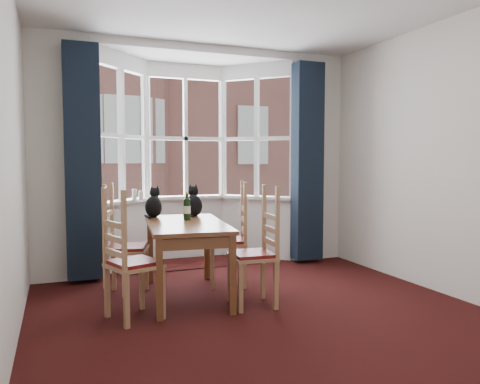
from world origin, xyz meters
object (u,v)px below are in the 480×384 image
chair_right_near (262,256)px  chair_right_far (236,242)px  cat_right (194,204)px  dining_table (186,232)px  wine_bottle (187,208)px  cat_left (154,205)px  chair_left_near (124,266)px  chair_left_far (118,249)px  candle_tall (134,195)px  candle_short (141,195)px

chair_right_near → chair_right_far: size_ratio=1.00×
cat_right → dining_table: bearing=-113.7°
chair_right_far → wine_bottle: (-0.58, -0.09, 0.41)m
cat_left → chair_left_near: bearing=-113.7°
chair_left_far → chair_left_near: bearing=-93.0°
chair_left_near → cat_right: cat_right is taller
chair_left_near → chair_left_far: size_ratio=1.00×
candle_tall → chair_right_near: bearing=-66.3°
chair_right_far → chair_left_far: bearing=177.6°
dining_table → chair_left_far: chair_left_far is taller
cat_left → candle_short: 0.97m
chair_right_far → dining_table: bearing=-157.8°
cat_left → cat_right: 0.44m
chair_left_near → chair_right_near: size_ratio=1.00×
wine_bottle → candle_short: size_ratio=2.69×
chair_left_far → wine_bottle: (0.69, -0.14, 0.41)m
chair_left_near → cat_right: bearing=48.0°
wine_bottle → cat_left: bearing=125.4°
candle_short → chair_left_far: bearing=-109.9°
dining_table → chair_left_far: size_ratio=1.60×
chair_left_near → chair_right_far: bearing=29.8°
chair_left_far → cat_left: bearing=29.8°
chair_right_far → candle_short: bearing=123.1°
cat_left → candle_tall: cat_left is taller
cat_right → candle_short: size_ratio=3.32×
chair_right_far → cat_left: cat_left is taller
wine_bottle → candle_tall: 1.37m
cat_right → wine_bottle: bearing=-116.4°
cat_left → candle_short: bearing=88.6°
chair_left_far → chair_right_far: same height
cat_right → candle_short: (-0.42, 1.02, 0.03)m
dining_table → chair_left_far: (-0.63, 0.31, -0.19)m
chair_left_far → cat_right: (0.85, 0.19, 0.42)m
chair_right_near → cat_right: bearing=110.4°
chair_left_far → cat_right: bearing=12.8°
dining_table → chair_left_near: (-0.68, -0.49, -0.19)m
candle_tall → chair_left_far: bearing=-106.6°
dining_table → wine_bottle: bearing=72.3°
candle_tall → cat_right: bearing=-63.1°
chair_left_far → wine_bottle: size_ratio=3.16×
cat_right → wine_bottle: (-0.17, -0.34, -0.01)m
chair_left_near → cat_left: (0.46, 1.04, 0.42)m
chair_right_far → chair_right_near: bearing=-92.3°
candle_short → chair_right_far: bearing=-56.9°
chair_right_far → candle_tall: (-0.91, 1.23, 0.47)m
wine_bottle → chair_right_far: bearing=9.0°
chair_left_near → wine_bottle: bearing=42.0°
cat_left → chair_left_far: bearing=-150.2°
dining_table → chair_right_near: chair_right_near is taller
chair_right_far → cat_right: 0.64m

